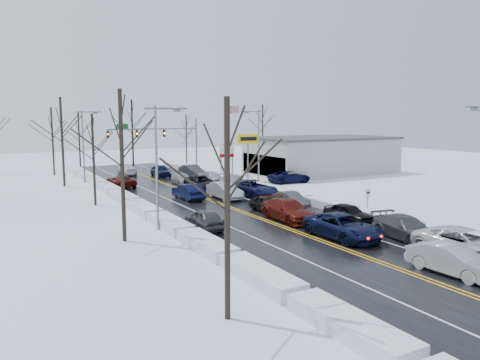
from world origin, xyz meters
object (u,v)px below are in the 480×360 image
flagpole (230,131)px  oncoming_car_0 (188,199)px  tires_plus_sign (248,142)px  dealership_building (321,155)px  traffic_signal_mast (164,136)px

flagpole → oncoming_car_0: bearing=-125.9°
tires_plus_sign → flagpole: bearing=71.6°
tires_plus_sign → dealership_building: (13.48, 2.01, -2.34)m
flagpole → dealership_building: 15.24m
traffic_signal_mast → dealership_building: size_ratio=0.65×
traffic_signal_mast → tires_plus_sign: bearing=-59.5°
traffic_signal_mast → oncoming_car_0: size_ratio=2.79×
oncoming_car_0 → traffic_signal_mast: bearing=-105.5°
traffic_signal_mast → flagpole: 11.90m
flagpole → oncoming_car_0: (-16.84, -23.24, -5.93)m
tires_plus_sign → dealership_building: size_ratio=0.29×
dealership_building → oncoming_car_0: size_ratio=4.29×
traffic_signal_mast → flagpole: bearing=9.7°
flagpole → dealership_building: flagpole is taller
flagpole → dealership_building: (8.80, -12.00, -3.27)m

